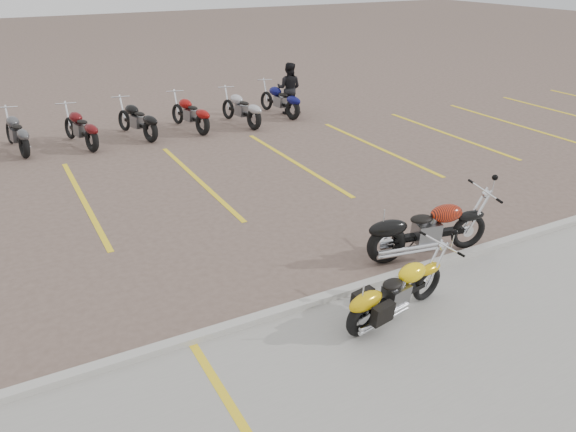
% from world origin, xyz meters
% --- Properties ---
extents(ground, '(100.00, 100.00, 0.00)m').
position_xyz_m(ground, '(0.00, 0.00, 0.00)').
color(ground, '#715B51').
rests_on(ground, ground).
extents(concrete_apron, '(60.00, 5.00, 0.01)m').
position_xyz_m(concrete_apron, '(0.00, -4.50, 0.01)').
color(concrete_apron, '#9E9B93').
rests_on(concrete_apron, ground).
extents(curb, '(60.00, 0.18, 0.12)m').
position_xyz_m(curb, '(0.00, -2.00, 0.06)').
color(curb, '#ADAAA3').
rests_on(curb, ground).
extents(parking_stripes, '(38.00, 5.50, 0.01)m').
position_xyz_m(parking_stripes, '(0.00, 4.00, 0.00)').
color(parking_stripes, yellow).
rests_on(parking_stripes, ground).
extents(yellow_cruiser, '(2.02, 0.51, 0.84)m').
position_xyz_m(yellow_cruiser, '(0.57, -2.85, 0.42)').
color(yellow_cruiser, black).
rests_on(yellow_cruiser, ground).
extents(flame_cruiser, '(2.37, 0.59, 0.98)m').
position_xyz_m(flame_cruiser, '(2.26, -1.59, 0.49)').
color(flame_cruiser, black).
rests_on(flame_cruiser, ground).
extents(person_b, '(1.07, 1.05, 1.74)m').
position_xyz_m(person_b, '(5.01, 8.58, 0.87)').
color(person_b, black).
rests_on(person_b, ground).
extents(bg_bike_row, '(15.82, 2.08, 1.10)m').
position_xyz_m(bg_bike_row, '(-2.84, 8.29, 0.55)').
color(bg_bike_row, black).
rests_on(bg_bike_row, ground).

